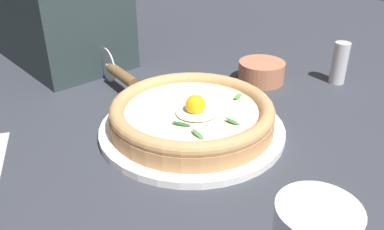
{
  "coord_description": "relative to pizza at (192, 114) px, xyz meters",
  "views": [
    {
      "loc": [
        0.33,
        0.44,
        0.35
      ],
      "look_at": [
        -0.03,
        -0.01,
        0.03
      ],
      "focal_mm": 37.56,
      "sensor_mm": 36.0,
      "label": 1
    }
  ],
  "objects": [
    {
      "name": "ground_plane",
      "position": [
        0.03,
        0.01,
        -0.05
      ],
      "size": [
        2.4,
        2.4,
        0.03
      ],
      "primitive_type": "cube",
      "color": "#33373F",
      "rests_on": "ground"
    },
    {
      "name": "pizza_plate",
      "position": [
        -0.0,
        -0.0,
        -0.03
      ],
      "size": [
        0.31,
        0.31,
        0.01
      ],
      "primitive_type": "cylinder",
      "color": "white",
      "rests_on": "ground"
    },
    {
      "name": "pizza",
      "position": [
        0.0,
        0.0,
        0.0
      ],
      "size": [
        0.27,
        0.27,
        0.06
      ],
      "color": "tan",
      "rests_on": "pizza_plate"
    },
    {
      "name": "side_bowl",
      "position": [
        -0.24,
        -0.07,
        -0.01
      ],
      "size": [
        0.1,
        0.1,
        0.04
      ],
      "primitive_type": "cylinder",
      "color": "#BB7453",
      "rests_on": "ground"
    },
    {
      "name": "pizza_cutter",
      "position": [
        0.01,
        -0.22,
        0.0
      ],
      "size": [
        0.03,
        0.16,
        0.07
      ],
      "color": "silver",
      "rests_on": "ground"
    },
    {
      "name": "pepper_shaker",
      "position": [
        -0.37,
        0.03,
        0.01
      ],
      "size": [
        0.03,
        0.03,
        0.09
      ],
      "primitive_type": "cylinder",
      "color": "silver",
      "rests_on": "ground"
    }
  ]
}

